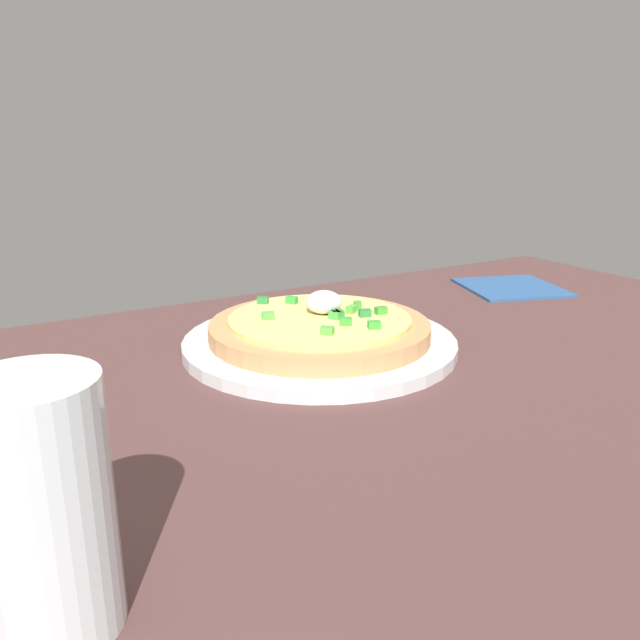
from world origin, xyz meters
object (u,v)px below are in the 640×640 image
at_px(pizza, 320,327).
at_px(napkin, 511,287).
at_px(plate, 320,343).
at_px(cup_near, 45,523).

relative_size(pizza, napkin, 1.75).
xyz_separation_m(plate, napkin, (-0.39, -0.09, -0.00)).
distance_m(plate, cup_near, 0.43).
bearing_deg(plate, napkin, -167.09).
bearing_deg(plate, cup_near, 42.02).
height_order(cup_near, napkin, cup_near).
distance_m(plate, napkin, 0.40).
relative_size(pizza, cup_near, 1.87).
distance_m(pizza, cup_near, 0.42).
relative_size(plate, napkin, 2.18).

